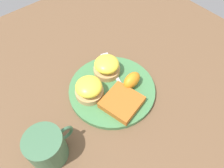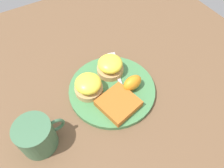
{
  "view_description": "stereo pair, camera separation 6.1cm",
  "coord_description": "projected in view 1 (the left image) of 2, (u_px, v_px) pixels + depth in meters",
  "views": [
    {
      "loc": [
        -0.24,
        -0.28,
        0.53
      ],
      "look_at": [
        0.0,
        0.0,
        0.03
      ],
      "focal_mm": 35.0,
      "sensor_mm": 36.0,
      "label": 1
    },
    {
      "loc": [
        -0.19,
        -0.31,
        0.53
      ],
      "look_at": [
        0.0,
        0.0,
        0.03
      ],
      "focal_mm": 35.0,
      "sensor_mm": 36.0,
      "label": 2
    }
  ],
  "objects": [
    {
      "name": "ground_plane",
      "position": [
        112.0,
        91.0,
        0.64
      ],
      "size": [
        1.1,
        1.1,
        0.0
      ],
      "primitive_type": "plane",
      "color": "brown"
    },
    {
      "name": "plate",
      "position": [
        112.0,
        90.0,
        0.64
      ],
      "size": [
        0.25,
        0.25,
        0.01
      ],
      "primitive_type": "cylinder",
      "color": "#47844C",
      "rests_on": "ground_plane"
    },
    {
      "name": "sandwich_benedict_left",
      "position": [
        107.0,
        66.0,
        0.64
      ],
      "size": [
        0.08,
        0.08,
        0.05
      ],
      "color": "tan",
      "rests_on": "plate"
    },
    {
      "name": "sandwich_benedict_right",
      "position": [
        89.0,
        89.0,
        0.6
      ],
      "size": [
        0.08,
        0.08,
        0.05
      ],
      "color": "tan",
      "rests_on": "plate"
    },
    {
      "name": "hashbrown_patty",
      "position": [
        122.0,
        102.0,
        0.59
      ],
      "size": [
        0.11,
        0.11,
        0.02
      ],
      "primitive_type": "cube",
      "rotation": [
        0.0,
        0.0,
        0.23
      ],
      "color": "#B76221",
      "rests_on": "plate"
    },
    {
      "name": "orange_wedge",
      "position": [
        132.0,
        80.0,
        0.62
      ],
      "size": [
        0.06,
        0.04,
        0.04
      ],
      "primitive_type": "ellipsoid",
      "rotation": [
        0.0,
        0.0,
        3.29
      ],
      "color": "orange",
      "rests_on": "plate"
    },
    {
      "name": "fork",
      "position": [
        115.0,
        74.0,
        0.66
      ],
      "size": [
        0.08,
        0.21,
        0.0
      ],
      "color": "silver",
      "rests_on": "plate"
    },
    {
      "name": "cup",
      "position": [
        47.0,
        147.0,
        0.5
      ],
      "size": [
        0.12,
        0.09,
        0.09
      ],
      "color": "#42704C",
      "rests_on": "ground_plane"
    }
  ]
}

